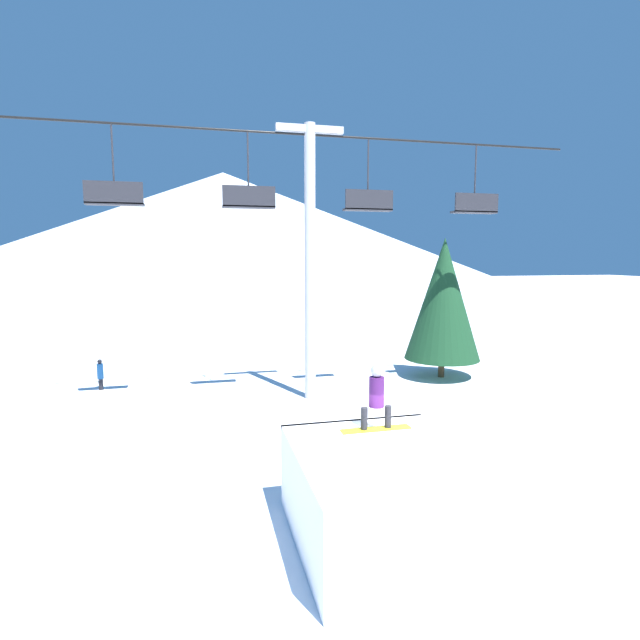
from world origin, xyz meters
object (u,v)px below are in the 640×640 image
(snow_ramp, at_px, (383,497))
(distant_skier, at_px, (100,373))
(snowboarder, at_px, (376,397))
(pine_tree_near, at_px, (443,299))

(snow_ramp, relative_size, distant_skier, 3.01)
(snow_ramp, xyz_separation_m, distant_skier, (-7.03, 12.60, -0.20))
(snowboarder, bearing_deg, distant_skier, 122.41)
(distant_skier, bearing_deg, pine_tree_near, -5.05)
(snow_ramp, relative_size, pine_tree_near, 0.61)
(snow_ramp, height_order, pine_tree_near, pine_tree_near)
(snowboarder, xyz_separation_m, distant_skier, (-7.30, 11.49, -1.75))
(snow_ramp, distance_m, distant_skier, 14.43)
(snow_ramp, bearing_deg, snowboarder, 76.69)
(snowboarder, distance_m, distant_skier, 13.72)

